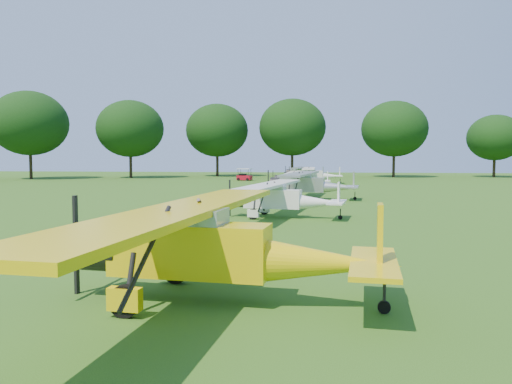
# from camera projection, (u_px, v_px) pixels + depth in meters

# --- Properties ---
(ground) EXTENTS (160.00, 160.00, 0.00)m
(ground) POSITION_uv_depth(u_px,v_px,m) (278.00, 218.00, 26.62)
(ground) COLOR #2A5014
(ground) RESTS_ON ground
(tree_belt) EXTENTS (137.36, 130.27, 14.52)m
(tree_belt) POSITION_uv_depth(u_px,v_px,m) (347.00, 65.00, 25.78)
(tree_belt) COLOR black
(tree_belt) RESTS_ON ground
(aircraft_2) EXTENTS (7.54, 12.00, 2.36)m
(aircraft_2) POSITION_uv_depth(u_px,v_px,m) (214.00, 242.00, 11.11)
(aircraft_2) COLOR yellow
(aircraft_2) RESTS_ON ground
(aircraft_3) EXTENTS (6.45, 10.23, 2.01)m
(aircraft_3) POSITION_uv_depth(u_px,v_px,m) (281.00, 196.00, 26.77)
(aircraft_3) COLOR white
(aircraft_3) RESTS_ON ground
(aircraft_4) EXTENTS (7.13, 11.34, 2.23)m
(aircraft_4) POSITION_uv_depth(u_px,v_px,m) (309.00, 182.00, 38.51)
(aircraft_4) COLOR silver
(aircraft_4) RESTS_ON ground
(aircraft_5) EXTENTS (5.96, 9.47, 1.87)m
(aircraft_5) POSITION_uv_depth(u_px,v_px,m) (299.00, 178.00, 50.94)
(aircraft_5) COLOR white
(aircraft_5) RESTS_ON ground
(aircraft_6) EXTENTS (6.64, 10.53, 2.09)m
(aircraft_6) POSITION_uv_depth(u_px,v_px,m) (314.00, 173.00, 61.80)
(aircraft_6) COLOR white
(aircraft_6) RESTS_ON ground
(aircraft_7) EXTENTS (6.10, 9.66, 1.90)m
(aircraft_7) POSITION_uv_depth(u_px,v_px,m) (304.00, 171.00, 73.92)
(aircraft_7) COLOR silver
(aircraft_7) RESTS_ON ground
(golf_cart) EXTENTS (2.17, 1.63, 1.66)m
(golf_cart) POSITION_uv_depth(u_px,v_px,m) (244.00, 177.00, 68.87)
(golf_cart) COLOR #AF0C1F
(golf_cart) RESTS_ON ground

